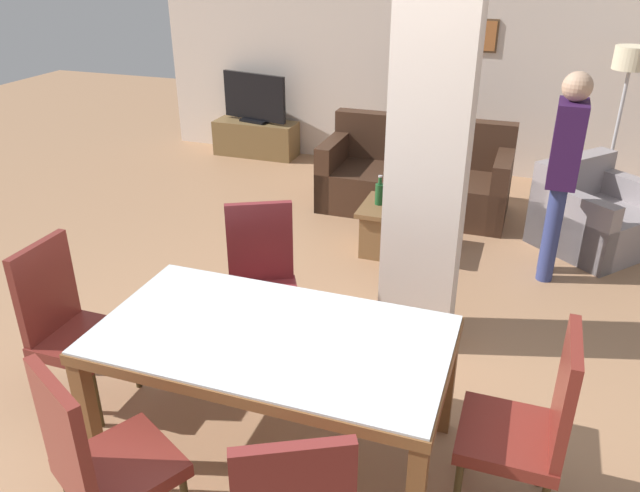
# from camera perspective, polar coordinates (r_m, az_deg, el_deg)

# --- Properties ---
(ground_plane) EXTENTS (18.00, 18.00, 0.00)m
(ground_plane) POSITION_cam_1_polar(r_m,az_deg,el_deg) (3.67, -4.03, -17.71)
(ground_plane) COLOR #A47855
(back_wall) EXTENTS (7.20, 0.09, 2.70)m
(back_wall) POSITION_cam_1_polar(r_m,az_deg,el_deg) (7.70, 11.26, 16.67)
(back_wall) COLOR beige
(back_wall) RESTS_ON ground_plane
(divider_pillar) EXTENTS (0.49, 0.35, 2.70)m
(divider_pillar) POSITION_cam_1_polar(r_m,az_deg,el_deg) (4.00, 9.97, 8.38)
(divider_pillar) COLOR beige
(divider_pillar) RESTS_ON ground_plane
(dining_table) EXTENTS (1.81, 0.99, 0.75)m
(dining_table) POSITION_cam_1_polar(r_m,az_deg,el_deg) (3.28, -4.37, -9.98)
(dining_table) COLOR brown
(dining_table) RESTS_ON ground_plane
(dining_chair_head_left) EXTENTS (0.46, 0.46, 1.03)m
(dining_chair_head_left) POSITION_cam_1_polar(r_m,az_deg,el_deg) (3.95, -22.03, -6.36)
(dining_chair_head_left) COLOR maroon
(dining_chair_head_left) RESTS_ON ground_plane
(dining_chair_far_left) EXTENTS (0.62, 0.62, 1.03)m
(dining_chair_far_left) POSITION_cam_1_polar(r_m,az_deg,el_deg) (4.14, -5.32, -2.82)
(dining_chair_far_left) COLOR maroon
(dining_chair_far_left) RESTS_ON ground_plane
(dining_chair_head_right) EXTENTS (0.46, 0.46, 1.03)m
(dining_chair_head_right) POSITION_cam_1_polar(r_m,az_deg,el_deg) (3.13, 18.70, -14.99)
(dining_chair_head_right) COLOR maroon
(dining_chair_head_right) RESTS_ON ground_plane
(dining_chair_near_left) EXTENTS (0.62, 0.62, 1.03)m
(dining_chair_near_left) POSITION_cam_1_polar(r_m,az_deg,el_deg) (2.97, -19.56, -17.82)
(dining_chair_near_left) COLOR maroon
(dining_chair_near_left) RESTS_ON ground_plane
(sofa) EXTENTS (1.89, 0.86, 0.91)m
(sofa) POSITION_cam_1_polar(r_m,az_deg,el_deg) (6.59, 8.69, 5.94)
(sofa) COLOR #3D271A
(sofa) RESTS_ON ground_plane
(armchair) EXTENTS (1.24, 1.24, 0.78)m
(armchair) POSITION_cam_1_polar(r_m,az_deg,el_deg) (6.21, 23.79, 2.34)
(armchair) COLOR gray
(armchair) RESTS_ON ground_plane
(coffee_table) EXTENTS (0.60, 0.59, 0.44)m
(coffee_table) POSITION_cam_1_polar(r_m,az_deg,el_deg) (5.65, 6.81, 1.64)
(coffee_table) COLOR brown
(coffee_table) RESTS_ON ground_plane
(bottle) EXTENTS (0.08, 0.08, 0.27)m
(bottle) POSITION_cam_1_polar(r_m,az_deg,el_deg) (5.55, 5.47, 4.82)
(bottle) COLOR #194C23
(bottle) RESTS_ON coffee_table
(tv_stand) EXTENTS (1.08, 0.40, 0.45)m
(tv_stand) POSITION_cam_1_polar(r_m,az_deg,el_deg) (8.34, -5.86, 9.76)
(tv_stand) COLOR brown
(tv_stand) RESTS_ON ground_plane
(tv_screen) EXTENTS (0.92, 0.28, 0.62)m
(tv_screen) POSITION_cam_1_polar(r_m,az_deg,el_deg) (8.21, -6.03, 13.26)
(tv_screen) COLOR black
(tv_screen) RESTS_ON tv_stand
(floor_lamp) EXTENTS (0.34, 0.34, 1.64)m
(floor_lamp) POSITION_cam_1_polar(r_m,az_deg,el_deg) (7.00, 26.37, 13.94)
(floor_lamp) COLOR #B7B7BC
(floor_lamp) RESTS_ON ground_plane
(standing_person) EXTENTS (0.23, 0.38, 1.69)m
(standing_person) POSITION_cam_1_polar(r_m,az_deg,el_deg) (5.26, 21.37, 6.95)
(standing_person) COLOR navy
(standing_person) RESTS_ON ground_plane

